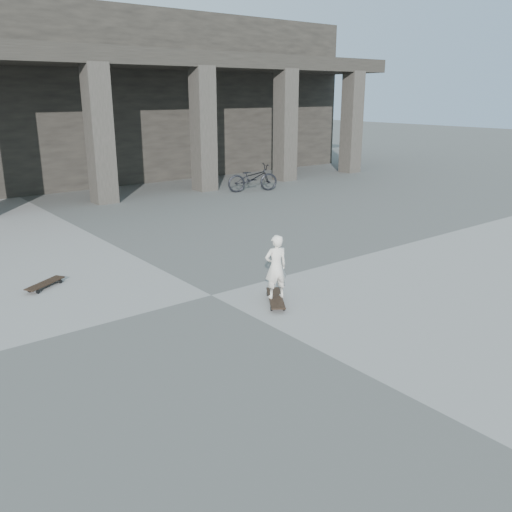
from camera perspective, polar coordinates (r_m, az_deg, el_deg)
ground at (r=8.88m, az=-4.72°, el=-4.14°), size 90.00×90.00×0.00m
longboard at (r=8.52m, az=2.08°, el=-4.49°), size 0.70×0.89×0.09m
skateboard_spare at (r=9.83m, az=-21.32°, el=-2.74°), size 0.76×0.57×0.09m
child at (r=8.34m, az=2.11°, el=-1.13°), size 0.42×0.33×1.01m
bicycle at (r=18.20m, az=-0.37°, el=8.22°), size 1.81×1.12×0.90m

